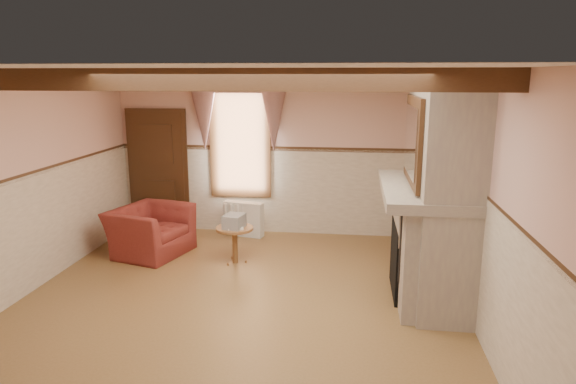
# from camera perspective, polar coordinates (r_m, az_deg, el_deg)

# --- Properties ---
(floor) EXTENTS (5.50, 6.00, 0.01)m
(floor) POSITION_cam_1_polar(r_m,az_deg,el_deg) (6.48, -5.58, -12.20)
(floor) COLOR brown
(floor) RESTS_ON ground
(ceiling) EXTENTS (5.50, 6.00, 0.01)m
(ceiling) POSITION_cam_1_polar(r_m,az_deg,el_deg) (5.88, -6.19, 13.38)
(ceiling) COLOR silver
(ceiling) RESTS_ON wall_back
(wall_back) EXTENTS (5.50, 0.02, 2.80)m
(wall_back) POSITION_cam_1_polar(r_m,az_deg,el_deg) (8.92, -1.49, 4.22)
(wall_back) COLOR #D8A696
(wall_back) RESTS_ON floor
(wall_front) EXTENTS (5.50, 0.02, 2.80)m
(wall_front) POSITION_cam_1_polar(r_m,az_deg,el_deg) (3.32, -17.93, -11.59)
(wall_front) COLOR #D8A696
(wall_front) RESTS_ON floor
(wall_left) EXTENTS (0.02, 6.00, 2.80)m
(wall_left) POSITION_cam_1_polar(r_m,az_deg,el_deg) (7.17, -27.81, 0.59)
(wall_left) COLOR #D8A696
(wall_left) RESTS_ON floor
(wall_right) EXTENTS (0.02, 6.00, 2.80)m
(wall_right) POSITION_cam_1_polar(r_m,az_deg,el_deg) (6.03, 20.49, -0.79)
(wall_right) COLOR #D8A696
(wall_right) RESTS_ON floor
(wainscot) EXTENTS (5.50, 6.00, 1.50)m
(wainscot) POSITION_cam_1_polar(r_m,az_deg,el_deg) (6.20, -5.73, -5.91)
(wainscot) COLOR beige
(wainscot) RESTS_ON floor
(chair_rail) EXTENTS (5.50, 6.00, 0.08)m
(chair_rail) POSITION_cam_1_polar(r_m,az_deg,el_deg) (6.01, -5.89, 0.88)
(chair_rail) COLOR black
(chair_rail) RESTS_ON wainscot
(firebox) EXTENTS (0.20, 0.95, 0.90)m
(firebox) POSITION_cam_1_polar(r_m,az_deg,el_deg) (6.75, 12.46, -7.29)
(firebox) COLOR black
(firebox) RESTS_ON floor
(armchair) EXTENTS (1.27, 1.37, 0.74)m
(armchair) POSITION_cam_1_polar(r_m,az_deg,el_deg) (8.30, -15.04, -4.19)
(armchair) COLOR maroon
(armchair) RESTS_ON floor
(side_table) EXTENTS (0.64, 0.64, 0.55)m
(side_table) POSITION_cam_1_polar(r_m,az_deg,el_deg) (7.70, -5.92, -5.87)
(side_table) COLOR brown
(side_table) RESTS_ON floor
(book_stack) EXTENTS (0.32, 0.37, 0.20)m
(book_stack) POSITION_cam_1_polar(r_m,az_deg,el_deg) (7.56, -6.01, -3.25)
(book_stack) COLOR #B7AD8C
(book_stack) RESTS_ON side_table
(radiator) EXTENTS (0.72, 0.33, 0.60)m
(radiator) POSITION_cam_1_polar(r_m,az_deg,el_deg) (8.96, -4.95, -2.99)
(radiator) COLOR white
(radiator) RESTS_ON floor
(bowl) EXTENTS (0.34, 0.34, 0.08)m
(bowl) POSITION_cam_1_polar(r_m,az_deg,el_deg) (6.74, 14.78, 1.50)
(bowl) COLOR brown
(bowl) RESTS_ON mantel
(mantel_clock) EXTENTS (0.14, 0.24, 0.20)m
(mantel_clock) POSITION_cam_1_polar(r_m,az_deg,el_deg) (7.03, 14.49, 2.46)
(mantel_clock) COLOR black
(mantel_clock) RESTS_ON mantel
(oil_lamp) EXTENTS (0.11, 0.11, 0.28)m
(oil_lamp) POSITION_cam_1_polar(r_m,az_deg,el_deg) (6.78, 14.76, 2.41)
(oil_lamp) COLOR #C38C37
(oil_lamp) RESTS_ON mantel
(candle_red) EXTENTS (0.06, 0.06, 0.16)m
(candle_red) POSITION_cam_1_polar(r_m,az_deg,el_deg) (5.78, 15.99, -0.03)
(candle_red) COLOR #A21318
(candle_red) RESTS_ON mantel
(jar_yellow) EXTENTS (0.06, 0.06, 0.12)m
(jar_yellow) POSITION_cam_1_polar(r_m,az_deg,el_deg) (6.04, 15.62, 0.35)
(jar_yellow) COLOR yellow
(jar_yellow) RESTS_ON mantel
(fireplace) EXTENTS (0.85, 2.00, 2.80)m
(fireplace) POSITION_cam_1_polar(r_m,az_deg,el_deg) (6.54, 16.57, 0.51)
(fireplace) COLOR gray
(fireplace) RESTS_ON floor
(mantel) EXTENTS (1.05, 2.05, 0.12)m
(mantel) POSITION_cam_1_polar(r_m,az_deg,el_deg) (6.53, 14.99, 0.21)
(mantel) COLOR gray
(mantel) RESTS_ON fireplace
(overmantel_mirror) EXTENTS (0.06, 1.44, 1.04)m
(overmantel_mirror) POSITION_cam_1_polar(r_m,az_deg,el_deg) (6.40, 13.65, 5.60)
(overmantel_mirror) COLOR silver
(overmantel_mirror) RESTS_ON fireplace
(door) EXTENTS (1.10, 0.10, 2.10)m
(door) POSITION_cam_1_polar(r_m,az_deg,el_deg) (9.47, -14.19, 2.19)
(door) COLOR black
(door) RESTS_ON floor
(window) EXTENTS (1.06, 0.08, 2.02)m
(window) POSITION_cam_1_polar(r_m,az_deg,el_deg) (8.97, -5.34, 5.83)
(window) COLOR white
(window) RESTS_ON wall_back
(window_drapes) EXTENTS (1.30, 0.14, 1.40)m
(window_drapes) POSITION_cam_1_polar(r_m,az_deg,el_deg) (8.83, -5.55, 9.62)
(window_drapes) COLOR gray
(window_drapes) RESTS_ON wall_back
(ceiling_beam_front) EXTENTS (5.50, 0.18, 0.20)m
(ceiling_beam_front) POSITION_cam_1_polar(r_m,az_deg,el_deg) (4.72, -9.61, 12.21)
(ceiling_beam_front) COLOR black
(ceiling_beam_front) RESTS_ON ceiling
(ceiling_beam_back) EXTENTS (5.50, 0.18, 0.20)m
(ceiling_beam_back) POSITION_cam_1_polar(r_m,az_deg,el_deg) (7.05, -3.85, 12.51)
(ceiling_beam_back) COLOR black
(ceiling_beam_back) RESTS_ON ceiling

